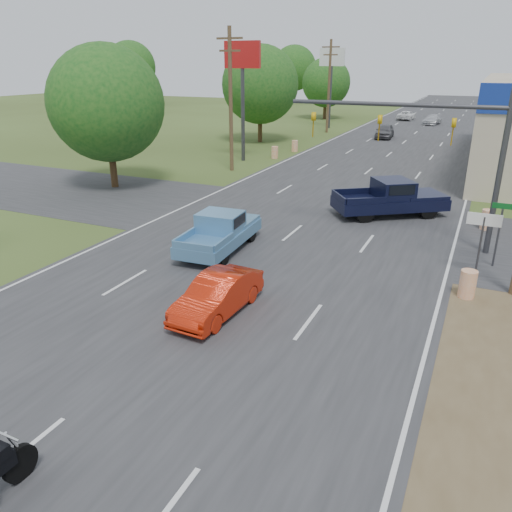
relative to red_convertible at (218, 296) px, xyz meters
The scene contains 25 objects.
ground 7.36m from the red_convertible, 95.67° to the right, with size 200.00×200.00×0.00m, color #38451B.
main_road 32.72m from the red_convertible, 91.27° to the left, with size 15.00×180.00×0.02m, color #2D2D30.
cross_road 10.75m from the red_convertible, 93.87° to the left, with size 120.00×10.00×0.02m, color #2D2D30.
utility_pole_5 23.56m from the red_convertible, 116.28° to the left, with size 2.00×0.28×10.00m.
utility_pole_6 46.09m from the red_convertible, 102.88° to the left, with size 2.00×0.28×10.00m.
tree_0 19.99m from the red_convertible, 139.21° to the left, with size 7.14×7.14×8.84m.
tree_1 37.83m from the red_convertible, 112.29° to the left, with size 7.56×7.56×9.36m.
tree_2 60.72m from the red_convertible, 104.26° to the left, with size 6.72×6.72×8.32m.
tree_4 87.90m from the red_convertible, 129.46° to the left, with size 9.24×9.24×11.44m.
tree_6 93.11m from the red_convertible, 109.31° to the left, with size 8.82×8.82×10.92m.
barrel_0 8.66m from the red_convertible, 32.88° to the left, with size 0.56×0.56×1.00m, color orange.
barrel_1 15.27m from the red_convertible, 59.83° to the left, with size 0.56×0.56×1.00m, color orange.
barrel_2 28.25m from the red_convertible, 109.06° to the left, with size 0.56×0.56×1.00m, color orange.
barrel_3 31.97m from the red_convertible, 106.21° to the left, with size 0.56×0.56×1.00m, color orange.
pole_sign_left_near 27.91m from the red_convertible, 114.44° to the left, with size 3.00×0.35×9.20m.
pole_sign_left_far 50.40m from the red_convertible, 102.98° to the left, with size 3.00×0.35×9.20m.
lane_sign 10.12m from the red_convertible, 41.88° to the left, with size 1.20×0.08×2.52m.
street_name_sign 11.55m from the red_convertible, 45.45° to the left, with size 0.80×0.08×2.61m.
signal_mast 11.72m from the red_convertible, 62.28° to the left, with size 9.12×0.40×7.00m.
red_convertible is the anchor object (origin of this frame).
blue_pickup 6.03m from the red_convertible, 117.46° to the left, with size 2.27×5.17×1.68m.
navy_pickup 14.04m from the red_convertible, 77.69° to the left, with size 6.05×5.19×1.93m.
distant_car_grey 42.91m from the red_convertible, 94.26° to the left, with size 1.74×4.32×1.47m, color #535357.
distant_car_silver 57.99m from the red_convertible, 90.03° to the left, with size 1.70×4.19×1.22m, color silver.
distant_car_white 62.47m from the red_convertible, 93.72° to the left, with size 1.99×4.31×1.20m, color white.
Camera 1 is at (7.94, -5.34, 7.68)m, focal length 35.00 mm.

